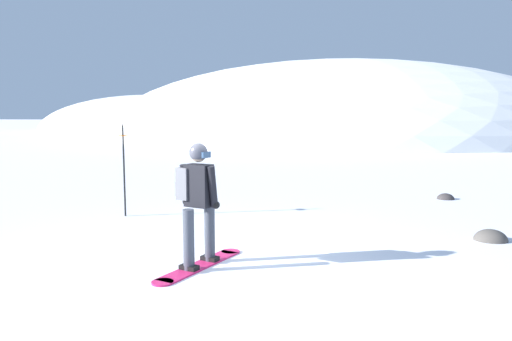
# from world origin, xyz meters

# --- Properties ---
(ground_plane) EXTENTS (300.00, 300.00, 0.00)m
(ground_plane) POSITION_xyz_m (0.00, 0.00, 0.00)
(ground_plane) COLOR white
(ridge_peak_main) EXTENTS (41.78, 37.60, 13.52)m
(ridge_peak_main) POSITION_xyz_m (-0.13, 38.73, 0.00)
(ridge_peak_main) COLOR white
(ridge_peak_main) RESTS_ON ground
(ridge_peak_far) EXTENTS (26.77, 24.09, 8.71)m
(ridge_peak_far) POSITION_xyz_m (-22.60, 48.90, 0.00)
(ridge_peak_far) COLOR white
(ridge_peak_far) RESTS_ON ground
(snowboarder_main) EXTENTS (0.76, 1.76, 1.71)m
(snowboarder_main) POSITION_xyz_m (-0.30, -0.20, 0.92)
(snowboarder_main) COLOR #D11E5B
(snowboarder_main) RESTS_ON ground
(piste_marker_near) EXTENTS (0.20, 0.20, 1.92)m
(piste_marker_near) POSITION_xyz_m (-2.85, 2.67, 1.10)
(piste_marker_near) COLOR black
(piste_marker_near) RESTS_ON ground
(rock_dark) EXTENTS (0.42, 0.36, 0.29)m
(rock_dark) POSITION_xyz_m (3.99, 6.13, 0.00)
(rock_dark) COLOR #383333
(rock_dark) RESTS_ON ground
(rock_mid) EXTENTS (0.54, 0.46, 0.38)m
(rock_mid) POSITION_xyz_m (4.04, 2.11, 0.00)
(rock_mid) COLOR #4C4742
(rock_mid) RESTS_ON ground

